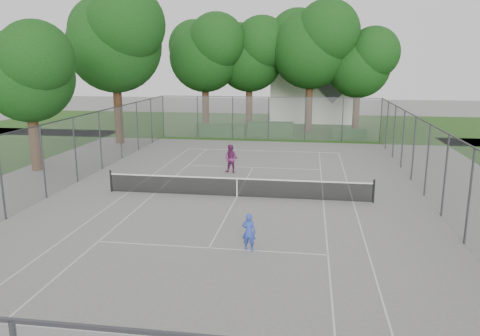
# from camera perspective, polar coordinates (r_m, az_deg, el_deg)

# --- Properties ---
(ground) EXTENTS (120.00, 120.00, 0.00)m
(ground) POSITION_cam_1_polar(r_m,az_deg,el_deg) (22.62, -0.37, -3.53)
(ground) COLOR slate
(ground) RESTS_ON ground
(grass_far) EXTENTS (60.00, 20.00, 0.00)m
(grass_far) POSITION_cam_1_polar(r_m,az_deg,el_deg) (47.98, 4.42, 5.26)
(grass_far) COLOR #1F4212
(grass_far) RESTS_ON ground
(court_markings) EXTENTS (11.03, 23.83, 0.01)m
(court_markings) POSITION_cam_1_polar(r_m,az_deg,el_deg) (22.62, -0.37, -3.51)
(court_markings) COLOR silver
(court_markings) RESTS_ON ground
(tennis_net) EXTENTS (12.87, 0.10, 1.10)m
(tennis_net) POSITION_cam_1_polar(r_m,az_deg,el_deg) (22.48, -0.38, -2.28)
(tennis_net) COLOR black
(tennis_net) RESTS_ON ground
(perimeter_fence) EXTENTS (18.08, 34.08, 3.52)m
(perimeter_fence) POSITION_cam_1_polar(r_m,az_deg,el_deg) (22.18, -0.38, 0.96)
(perimeter_fence) COLOR #38383D
(perimeter_fence) RESTS_ON ground
(tree_far_left) EXTENTS (7.38, 6.73, 10.60)m
(tree_far_left) POSITION_cam_1_polar(r_m,az_deg,el_deg) (43.79, -4.22, 14.08)
(tree_far_left) COLOR #3A2315
(tree_far_left) RESTS_ON ground
(tree_far_midleft) EXTENTS (7.25, 6.62, 10.43)m
(tree_far_midleft) POSITION_cam_1_polar(r_m,az_deg,el_deg) (44.89, 1.25, 13.93)
(tree_far_midleft) COLOR #3A2315
(tree_far_midleft) RESTS_ON ground
(tree_far_midright) EXTENTS (8.06, 7.36, 11.59)m
(tree_far_midright) POSITION_cam_1_polar(r_m,az_deg,el_deg) (43.35, 8.76, 14.88)
(tree_far_midright) COLOR #3A2315
(tree_far_midright) RESTS_ON ground
(tree_far_right) EXTENTS (6.49, 5.92, 9.33)m
(tree_far_right) POSITION_cam_1_polar(r_m,az_deg,el_deg) (43.65, 14.40, 12.57)
(tree_far_right) COLOR #3A2315
(tree_far_right) RESTS_ON ground
(tree_side_back) EXTENTS (8.24, 7.52, 11.84)m
(tree_side_back) POSITION_cam_1_polar(r_m,az_deg,el_deg) (37.93, -15.01, 15.15)
(tree_side_back) COLOR #3A2315
(tree_side_back) RESTS_ON ground
(tree_side_front) EXTENTS (6.02, 5.49, 8.65)m
(tree_side_front) POSITION_cam_1_polar(r_m,az_deg,el_deg) (29.89, -24.43, 10.91)
(tree_side_front) COLOR #3A2315
(tree_side_front) RESTS_ON ground
(hedge_left) EXTENTS (4.18, 1.25, 1.04)m
(hedge_left) POSITION_cam_1_polar(r_m,az_deg,el_deg) (40.60, -2.34, 4.62)
(hedge_left) COLOR #184115
(hedge_left) RESTS_ON ground
(hedge_mid) EXTENTS (3.88, 1.11, 1.22)m
(hedge_mid) POSITION_cam_1_polar(r_m,az_deg,el_deg) (40.73, 3.77, 4.75)
(hedge_mid) COLOR #184115
(hedge_mid) RESTS_ON ground
(hedge_right) EXTENTS (2.78, 1.02, 0.83)m
(hedge_right) POSITION_cam_1_polar(r_m,az_deg,el_deg) (40.35, 13.16, 4.08)
(hedge_right) COLOR #184115
(hedge_right) RESTS_ON ground
(house) EXTENTS (8.45, 6.55, 10.52)m
(house) POSITION_cam_1_polar(r_m,az_deg,el_deg) (51.78, 8.77, 10.42)
(house) COLOR silver
(house) RESTS_ON ground
(girl_player) EXTENTS (0.53, 0.38, 1.33)m
(girl_player) POSITION_cam_1_polar(r_m,az_deg,el_deg) (16.26, 1.09, -7.79)
(girl_player) COLOR #2F45B0
(girl_player) RESTS_ON ground
(woman_player) EXTENTS (0.95, 0.82, 1.68)m
(woman_player) POSITION_cam_1_polar(r_m,az_deg,el_deg) (27.17, -1.09, 1.11)
(woman_player) COLOR #682255
(woman_player) RESTS_ON ground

